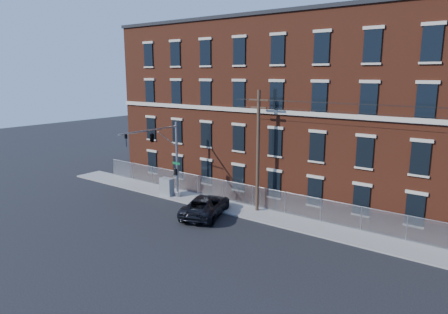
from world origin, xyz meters
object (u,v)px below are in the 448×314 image
object	(u,v)px
traffic_signal_mast	(158,144)
utility_pole_near	(258,149)
utility_cabinet	(167,187)
pickup_truck	(206,205)

from	to	relation	value
traffic_signal_mast	utility_pole_near	xyz separation A→B (m)	(8.00, 3.42, -0.05)
utility_cabinet	pickup_truck	bearing A→B (deg)	-16.92
utility_cabinet	traffic_signal_mast	bearing A→B (deg)	-61.41
utility_pole_near	pickup_truck	distance (m)	6.27
utility_pole_near	utility_cabinet	bearing A→B (deg)	-171.26
traffic_signal_mast	utility_pole_near	bearing A→B (deg)	23.14
traffic_signal_mast	utility_pole_near	size ratio (longest dim) A/B	0.70
utility_pole_near	traffic_signal_mast	bearing A→B (deg)	-156.86
utility_pole_near	utility_cabinet	xyz separation A→B (m)	(-9.11, -1.40, -4.39)
traffic_signal_mast	utility_cabinet	distance (m)	5.01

